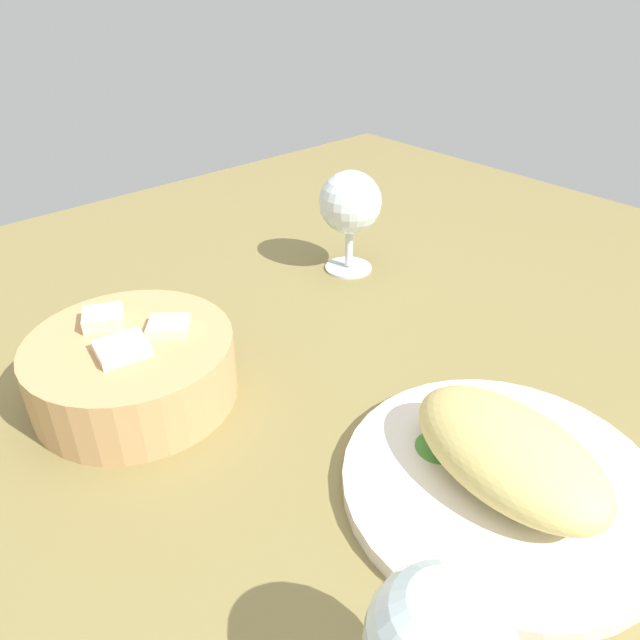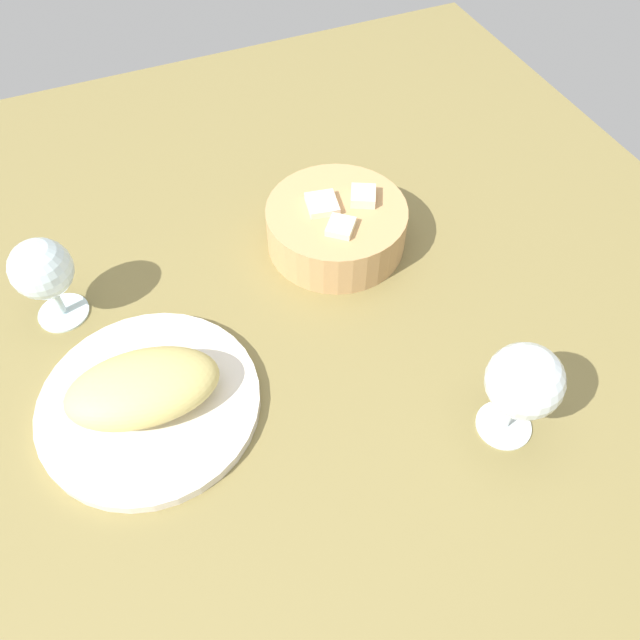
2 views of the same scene
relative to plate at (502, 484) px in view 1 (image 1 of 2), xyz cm
name	(u,v)px [view 1 (image 1 of 2)]	position (x,y,z in cm)	size (l,w,h in cm)	color
ground_plane	(380,429)	(12.10, 1.05, -1.70)	(140.00, 140.00, 2.00)	olive
plate	(502,484)	(0.00, 0.00, 0.00)	(25.24, 25.24, 1.40)	silver
omelette	(509,453)	(0.00, 0.00, 3.40)	(16.96, 9.84, 5.40)	#D2BF6E
lettuce_garnish	(444,437)	(5.50, 0.59, 1.50)	(4.05, 4.05, 1.60)	#41852F
bread_basket	(133,367)	(30.25, 15.75, 2.60)	(19.08, 19.08, 7.69)	tan
wine_glass_near	(350,206)	(35.90, -17.95, 8.21)	(7.99, 7.99, 13.35)	silver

